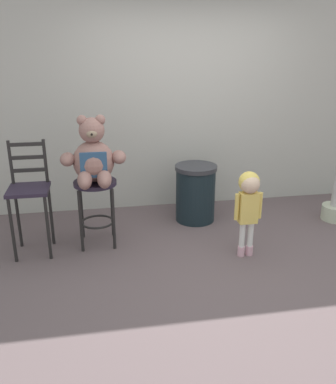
{
  "coord_description": "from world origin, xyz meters",
  "views": [
    {
      "loc": [
        -1.09,
        -3.29,
        2.02
      ],
      "look_at": [
        -0.41,
        0.58,
        0.6
      ],
      "focal_mm": 38.24,
      "sensor_mm": 36.0,
      "label": 1
    }
  ],
  "objects_px": {
    "teddy_bear": "(93,159)",
    "trash_bin": "(195,193)",
    "bar_stool_with_teddy": "(96,198)",
    "child_walking": "(249,196)",
    "bar_chair_empty": "(30,194)"
  },
  "relations": [
    {
      "from": "teddy_bear",
      "to": "trash_bin",
      "type": "xyz_separation_m",
      "value": [
        1.17,
        0.46,
        -0.6
      ]
    },
    {
      "from": "bar_stool_with_teddy",
      "to": "teddy_bear",
      "type": "height_order",
      "value": "teddy_bear"
    },
    {
      "from": "teddy_bear",
      "to": "child_walking",
      "type": "xyz_separation_m",
      "value": [
        1.46,
        -0.5,
        -0.31
      ]
    },
    {
      "from": "child_walking",
      "to": "trash_bin",
      "type": "bearing_deg",
      "value": 112.76
    },
    {
      "from": "bar_stool_with_teddy",
      "to": "bar_chair_empty",
      "type": "xyz_separation_m",
      "value": [
        -0.64,
        -0.08,
        0.12
      ]
    },
    {
      "from": "teddy_bear",
      "to": "bar_chair_empty",
      "type": "height_order",
      "value": "teddy_bear"
    },
    {
      "from": "child_walking",
      "to": "bar_chair_empty",
      "type": "relative_size",
      "value": 0.77
    },
    {
      "from": "teddy_bear",
      "to": "child_walking",
      "type": "distance_m",
      "value": 1.57
    },
    {
      "from": "teddy_bear",
      "to": "trash_bin",
      "type": "relative_size",
      "value": 0.98
    },
    {
      "from": "trash_bin",
      "to": "bar_chair_empty",
      "type": "height_order",
      "value": "bar_chair_empty"
    },
    {
      "from": "bar_stool_with_teddy",
      "to": "teddy_bear",
      "type": "xyz_separation_m",
      "value": [
        0.0,
        -0.03,
        0.43
      ]
    },
    {
      "from": "bar_chair_empty",
      "to": "trash_bin",
      "type": "bearing_deg",
      "value": 15.5
    },
    {
      "from": "bar_chair_empty",
      "to": "teddy_bear",
      "type": "bearing_deg",
      "value": 3.71
    },
    {
      "from": "teddy_bear",
      "to": "child_walking",
      "type": "bearing_deg",
      "value": -18.75
    },
    {
      "from": "teddy_bear",
      "to": "child_walking",
      "type": "height_order",
      "value": "teddy_bear"
    }
  ]
}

